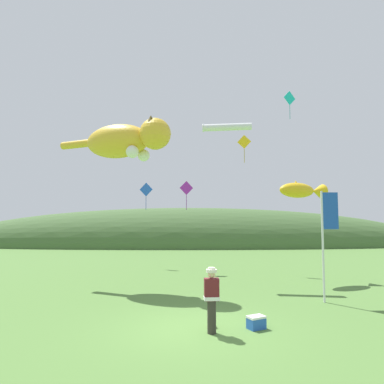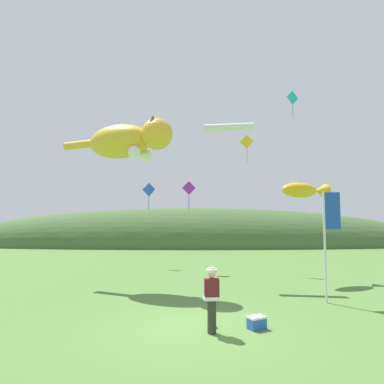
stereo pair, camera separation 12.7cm
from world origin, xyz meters
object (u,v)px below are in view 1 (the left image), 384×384
Objects in this scene: festival_attendant at (212,298)px; kite_diamond_violet at (186,188)px; kite_diamond_blue at (146,190)px; kite_diamond_teal at (290,98)px; kite_tube_streamer at (226,127)px; kite_diamond_gold at (244,142)px; picnic_cooler at (256,322)px; kite_giant_cat at (125,141)px; kite_spool at (212,322)px; festival_banner_pole at (326,229)px; kite_fish_windsock at (302,190)px.

kite_diamond_violet reaches higher than festival_attendant.
kite_diamond_teal reaches higher than kite_diamond_blue.
kite_tube_streamer is (1.35, 7.81, 6.89)m from festival_attendant.
kite_tube_streamer is 4.29m from kite_diamond_gold.
festival_attendant reaches higher than picnic_cooler.
kite_tube_streamer is 1.40× the size of kite_diamond_teal.
kite_giant_cat reaches higher than picnic_cooler.
kite_spool is at bearing -117.81° from kite_diamond_teal.
kite_diamond_gold is (6.39, -1.58, 2.92)m from kite_diamond_blue.
festival_attendant is 16.10m from kite_diamond_teal.
kite_tube_streamer reaches higher than kite_spool.
festival_banner_pole is 5.01m from kite_fish_windsock.
festival_attendant is 10.50m from kite_tube_streamer.
kite_diamond_teal reaches higher than kite_giant_cat.
festival_attendant is 0.60× the size of kite_fish_windsock.
kite_diamond_teal is (9.44, 4.88, 3.86)m from kite_giant_cat.
kite_diamond_teal is at bearing 27.33° from kite_giant_cat.
festival_attendant is 9.53m from kite_giant_cat.
picnic_cooler is 14.66m from kite_diamond_blue.
kite_diamond_violet is at bearing 124.24° from festival_banner_pole.
kite_giant_cat is 1.97× the size of kite_fish_windsock.
festival_banner_pole is (3.32, 3.01, 2.55)m from picnic_cooler.
festival_banner_pole is at bearing -21.11° from kite_giant_cat.
kite_spool is 0.09× the size of kite_fish_windsock.
kite_tube_streamer is at bearing -111.77° from kite_diamond_gold.
kite_diamond_blue is at bearing 105.20° from kite_spool.
picnic_cooler is (1.29, 0.36, -0.77)m from festival_attendant.
festival_attendant is 1.55m from picnic_cooler.
kite_fish_windsock is (3.97, 7.63, 4.39)m from picnic_cooler.
picnic_cooler is 0.23× the size of kite_tube_streamer.
festival_attendant is at bearing -99.81° from kite_tube_streamer.
kite_spool is 0.45× the size of picnic_cooler.
kite_fish_windsock is at bearing 9.14° from kite_giant_cat.
kite_spool is 14.17m from kite_diamond_blue.
kite_tube_streamer is at bearing -177.30° from kite_fish_windsock.
kite_diamond_blue reaches higher than festival_banner_pole.
kite_tube_streamer is 7.86m from kite_diamond_blue.
festival_attendant is 0.30× the size of kite_giant_cat.
kite_diamond_blue is (0.20, 6.80, -1.80)m from kite_giant_cat.
kite_giant_cat reaches higher than kite_spool.
kite_diamond_blue is at bearing 128.89° from festival_banner_pole.
festival_banner_pole is at bearing 36.22° from festival_attendant.
festival_attendant is 14.39m from kite_diamond_blue.
kite_diamond_blue is at bearing 104.46° from festival_attendant.
kite_spool is 9.73m from kite_giant_cat.
picnic_cooler is 0.10× the size of kite_giant_cat.
kite_spool is 0.14× the size of kite_diamond_teal.
kite_diamond_gold is (1.59, 3.98, 0.10)m from kite_tube_streamer.
kite_spool is 5.98m from festival_banner_pole.
kite_diamond_blue is 1.03× the size of kite_diamond_gold.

